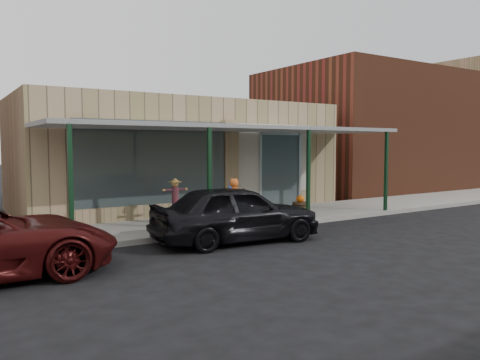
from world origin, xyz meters
TOP-DOWN VIEW (x-y plane):
  - ground at (0.00, 0.00)m, footprint 120.00×120.00m
  - sidewalk at (0.00, 3.60)m, footprint 40.00×3.20m
  - storefront at (-0.00, 8.16)m, footprint 12.00×6.25m
  - awning at (0.00, 3.56)m, footprint 12.00×3.00m
  - block_buildings_near at (2.01, 9.20)m, footprint 61.00×8.00m
  - barrel_scarecrow at (-2.10, 3.73)m, footprint 0.83×0.58m
  - barrel_pumpkin at (2.53, 3.39)m, footprint 0.68×0.68m
  - handicap_sign at (-0.71, 2.66)m, footprint 0.27×0.04m
  - parked_sedan at (-1.67, 0.97)m, footprint 4.54×2.18m

SIDE VIEW (x-z plane):
  - ground at x=0.00m, z-range 0.00..0.00m
  - sidewalk at x=0.00m, z-range 0.00..0.15m
  - barrel_pumpkin at x=2.53m, z-range 0.06..0.70m
  - barrel_scarecrow at x=-2.10m, z-range -0.07..1.30m
  - parked_sedan at x=-1.67m, z-range -0.05..1.56m
  - handicap_sign at x=-0.71m, z-range 0.34..1.64m
  - storefront at x=0.00m, z-range -0.01..4.19m
  - awning at x=0.00m, z-range 1.49..4.53m
  - block_buildings_near at x=2.01m, z-range -0.23..7.77m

